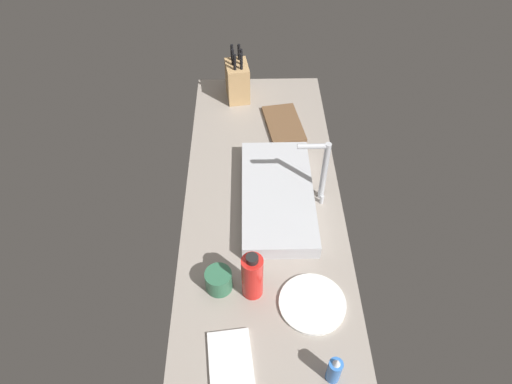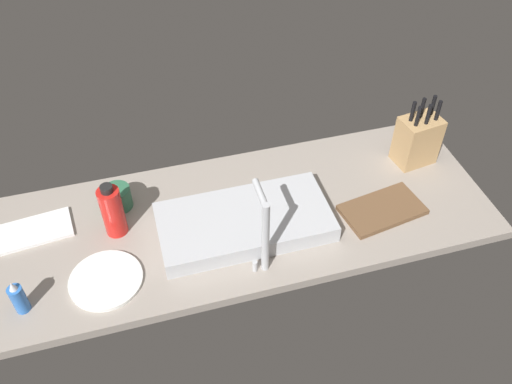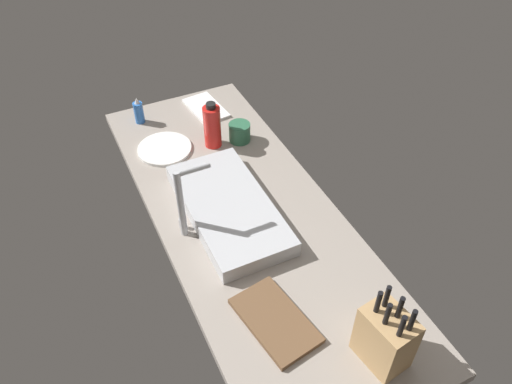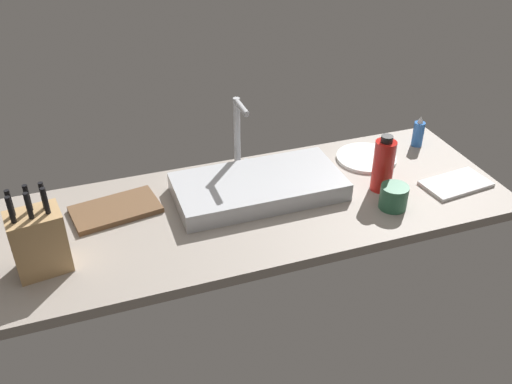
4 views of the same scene
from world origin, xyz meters
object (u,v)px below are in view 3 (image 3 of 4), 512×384
sink_basin (229,208)px  dinner_plate (165,149)px  knife_block (385,337)px  coffee_mug (240,132)px  cutting_board (275,320)px  soap_bottle (139,112)px  water_bottle (212,126)px  dish_towel (206,108)px  faucet (183,199)px

sink_basin → dinner_plate: sink_basin is taller
dinner_plate → knife_block: bearing=-167.6°
dinner_plate → coffee_mug: 32.37cm
knife_block → cutting_board: (22.67, 21.78, -8.94)cm
soap_bottle → water_bottle: size_ratio=0.61×
coffee_mug → dish_towel: bearing=9.2°
dinner_plate → coffee_mug: coffee_mug is taller
soap_bottle → coffee_mug: bearing=-132.1°
coffee_mug → cutting_board: bearing=162.5°
cutting_board → water_bottle: (88.77, -16.00, 8.63)cm
faucet → cutting_board: size_ratio=1.02×
cutting_board → water_bottle: water_bottle is taller
faucet → knife_block: faucet is taller
knife_block → faucet: bearing=17.3°
sink_basin → soap_bottle: size_ratio=4.50×
soap_bottle → coffee_mug: (-31.45, -34.80, -1.36)cm
soap_bottle → cutting_board: bearing=-176.4°
knife_block → cutting_board: 32.68cm
faucet → knife_block: (-68.41, -32.92, -6.53)cm
knife_block → dish_towel: size_ratio=1.14×
cutting_board → sink_basin: bearing=-6.5°
water_bottle → dinner_plate: water_bottle is taller
knife_block → soap_bottle: bearing=3.3°
dish_towel → dinner_plate: bearing=127.9°
knife_block → cutting_board: size_ratio=0.96×
knife_block → dish_towel: bearing=-8.8°
faucet → soap_bottle: 73.48cm
faucet → coffee_mug: 57.67cm
faucet → dish_towel: 78.76cm
faucet → dish_towel: size_ratio=1.22×
soap_bottle → faucet: bearing=177.1°
cutting_board → soap_bottle: (118.30, 7.41, 4.51)cm
knife_block → soap_bottle: (140.97, 29.19, -4.42)cm
water_bottle → faucet: bearing=147.8°
dinner_plate → dish_towel: same height
water_bottle → dinner_plate: size_ratio=0.91×
faucet → water_bottle: size_ratio=1.38×
dish_towel → cutting_board: bearing=168.8°
knife_block → dinner_plate: (116.85, 25.73, -9.24)cm
sink_basin → soap_bottle: (70.65, 12.84, 2.33)cm
dish_towel → coffee_mug: size_ratio=2.54×
cutting_board → dinner_plate: bearing=2.4°
sink_basin → knife_block: size_ratio=2.12×
cutting_board → coffee_mug: bearing=-17.5°
soap_bottle → dish_towel: (-3.26, -30.23, -4.81)cm
faucet → cutting_board: (-45.73, -11.14, -15.46)cm
faucet → soap_bottle: bearing=-2.9°
water_bottle → dish_towel: bearing=-14.5°
sink_basin → knife_block: 72.51cm
knife_block → dinner_plate: 120.01cm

